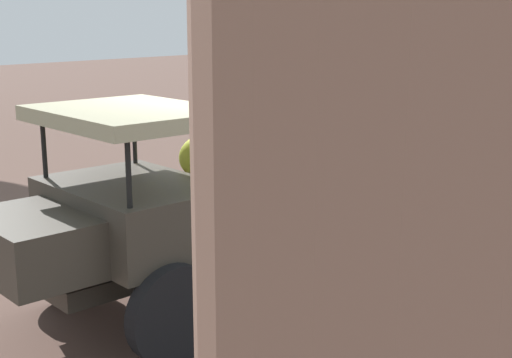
{
  "coord_description": "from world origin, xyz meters",
  "views": [
    {
      "loc": [
        4.95,
        4.4,
        2.54
      ],
      "look_at": [
        0.12,
        0.04,
        1.03
      ],
      "focal_mm": 49.81,
      "sensor_mm": 36.0,
      "label": 1
    }
  ],
  "objects": [
    {
      "name": "farmer",
      "position": [
        -0.51,
        1.51,
        0.95
      ],
      "size": [
        0.52,
        0.48,
        1.66
      ],
      "rotation": [
        0.0,
        0.0,
        -1.47
      ],
      "color": "#353E4E",
      "rests_on": "ground"
    },
    {
      "name": "ground_plane",
      "position": [
        0.0,
        0.0,
        0.0
      ],
      "size": [
        60.0,
        60.0,
        0.0
      ],
      "primitive_type": "plane",
      "color": "brown"
    },
    {
      "name": "truck",
      "position": [
        0.52,
        0.01,
        0.94
      ],
      "size": [
        4.64,
        2.1,
        1.82
      ],
      "rotation": [
        0.0,
        0.0,
        -0.1
      ],
      "color": "#3C372E",
      "rests_on": "ground"
    }
  ]
}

